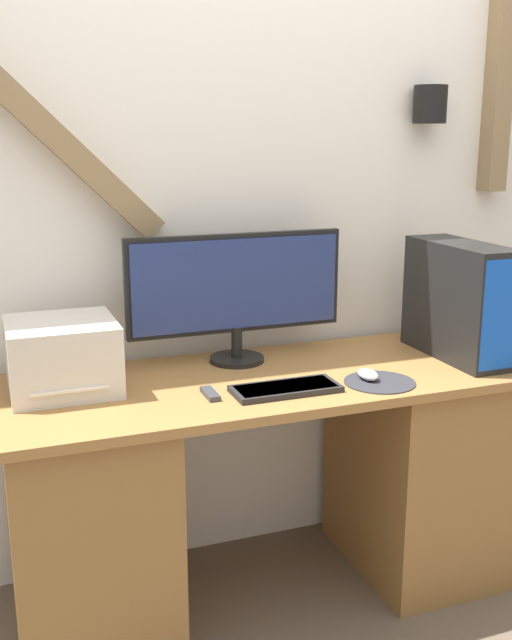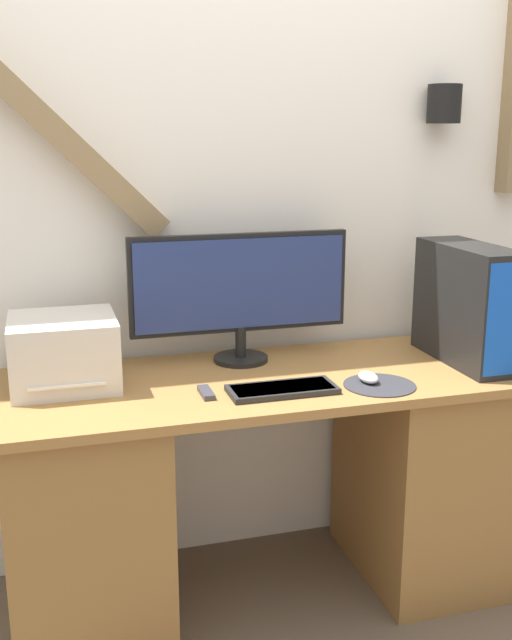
{
  "view_description": "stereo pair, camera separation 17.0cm",
  "coord_description": "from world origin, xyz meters",
  "px_view_note": "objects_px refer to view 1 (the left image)",
  "views": [
    {
      "loc": [
        -0.84,
        -1.81,
        1.55
      ],
      "look_at": [
        -0.04,
        0.33,
        0.98
      ],
      "focal_mm": 42.0,
      "sensor_mm": 36.0,
      "label": 1
    },
    {
      "loc": [
        -0.67,
        -1.86,
        1.55
      ],
      "look_at": [
        -0.04,
        0.33,
        0.98
      ],
      "focal_mm": 42.0,
      "sensor_mm": 36.0,
      "label": 2
    }
  ],
  "objects_px": {
    "printer": "(62,356)",
    "monitor": "(236,288)",
    "computer_tower": "(460,301)",
    "mouse": "(368,374)",
    "remote_control": "(210,394)",
    "keyboard": "(284,389)"
  },
  "relations": [
    {
      "from": "mouse",
      "to": "computer_tower",
      "type": "bearing_deg",
      "value": 16.65
    },
    {
      "from": "printer",
      "to": "remote_control",
      "type": "bearing_deg",
      "value": -28.28
    },
    {
      "from": "mouse",
      "to": "remote_control",
      "type": "height_order",
      "value": "mouse"
    },
    {
      "from": "keyboard",
      "to": "mouse",
      "type": "bearing_deg",
      "value": 1.14
    },
    {
      "from": "keyboard",
      "to": "remote_control",
      "type": "xyz_separation_m",
      "value": [
        -0.22,
        0.04,
        -0.0
      ]
    },
    {
      "from": "remote_control",
      "to": "keyboard",
      "type": "bearing_deg",
      "value": -10.16
    },
    {
      "from": "printer",
      "to": "monitor",
      "type": "bearing_deg",
      "value": 8.98
    },
    {
      "from": "computer_tower",
      "to": "printer",
      "type": "relative_size",
      "value": 1.41
    },
    {
      "from": "mouse",
      "to": "computer_tower",
      "type": "xyz_separation_m",
      "value": [
        0.42,
        0.13,
        0.18
      ]
    },
    {
      "from": "computer_tower",
      "to": "remote_control",
      "type": "xyz_separation_m",
      "value": [
        -0.93,
        -0.09,
        -0.19
      ]
    },
    {
      "from": "printer",
      "to": "remote_control",
      "type": "xyz_separation_m",
      "value": [
        0.4,
        -0.21,
        -0.1
      ]
    },
    {
      "from": "keyboard",
      "to": "printer",
      "type": "relative_size",
      "value": 1.01
    },
    {
      "from": "monitor",
      "to": "computer_tower",
      "type": "relative_size",
      "value": 1.63
    },
    {
      "from": "monitor",
      "to": "remote_control",
      "type": "relative_size",
      "value": 6.94
    },
    {
      "from": "monitor",
      "to": "remote_control",
      "type": "distance_m",
      "value": 0.44
    },
    {
      "from": "computer_tower",
      "to": "remote_control",
      "type": "distance_m",
      "value": 0.95
    },
    {
      "from": "monitor",
      "to": "mouse",
      "type": "xyz_separation_m",
      "value": [
        0.32,
        -0.34,
        -0.24
      ]
    },
    {
      "from": "mouse",
      "to": "printer",
      "type": "height_order",
      "value": "printer"
    },
    {
      "from": "printer",
      "to": "keyboard",
      "type": "bearing_deg",
      "value": -22.27
    },
    {
      "from": "mouse",
      "to": "printer",
      "type": "xyz_separation_m",
      "value": [
        -0.91,
        0.25,
        0.09
      ]
    },
    {
      "from": "remote_control",
      "to": "computer_tower",
      "type": "bearing_deg",
      "value": 5.59
    },
    {
      "from": "mouse",
      "to": "printer",
      "type": "distance_m",
      "value": 0.95
    }
  ]
}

